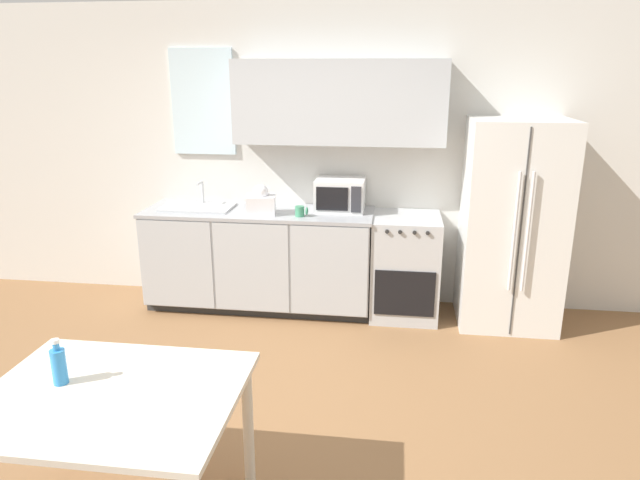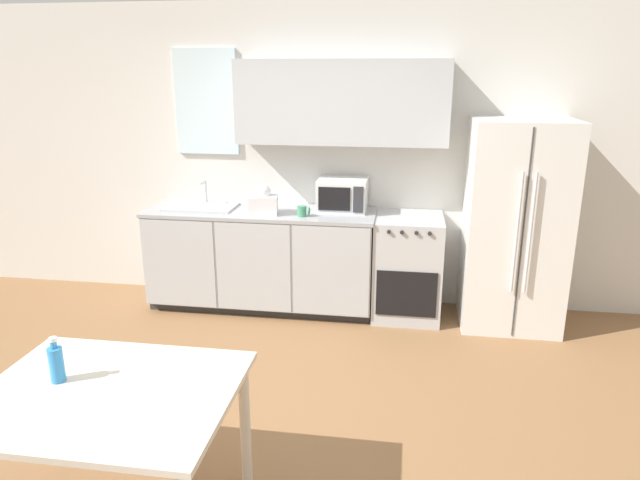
% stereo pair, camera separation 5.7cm
% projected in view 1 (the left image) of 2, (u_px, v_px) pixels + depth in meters
% --- Properties ---
extents(ground_plane, '(12.00, 12.00, 0.00)m').
position_uv_depth(ground_plane, '(251.00, 421.00, 3.60)').
color(ground_plane, olive).
extents(wall_back, '(12.00, 0.38, 2.70)m').
position_uv_depth(wall_back, '(309.00, 148.00, 5.17)').
color(wall_back, silver).
rests_on(wall_back, ground_plane).
extents(kitchen_counter, '(2.05, 0.65, 0.92)m').
position_uv_depth(kitchen_counter, '(260.00, 259.00, 5.20)').
color(kitchen_counter, '#333333').
rests_on(kitchen_counter, ground_plane).
extents(oven_range, '(0.58, 0.64, 0.91)m').
position_uv_depth(oven_range, '(405.00, 266.00, 5.04)').
color(oven_range, '#B7BABC').
rests_on(oven_range, ground_plane).
extents(refrigerator, '(0.80, 0.72, 1.75)m').
position_uv_depth(refrigerator, '(512.00, 225.00, 4.78)').
color(refrigerator, silver).
rests_on(refrigerator, ground_plane).
extents(kitchen_sink, '(0.63, 0.38, 0.22)m').
position_uv_depth(kitchen_sink, '(198.00, 207.00, 5.15)').
color(kitchen_sink, '#B7BABC').
rests_on(kitchen_sink, kitchen_counter).
extents(microwave, '(0.43, 0.36, 0.28)m').
position_uv_depth(microwave, '(340.00, 195.00, 5.04)').
color(microwave, silver).
rests_on(microwave, kitchen_counter).
extents(coffee_mug, '(0.11, 0.08, 0.09)m').
position_uv_depth(coffee_mug, '(301.00, 211.00, 4.85)').
color(coffee_mug, '#3F8C66').
rests_on(coffee_mug, kitchen_counter).
extents(grocery_bag_0, '(0.27, 0.24, 0.26)m').
position_uv_depth(grocery_bag_0, '(261.00, 202.00, 4.91)').
color(grocery_bag_0, white).
rests_on(grocery_bag_0, kitchen_counter).
extents(dining_table, '(1.14, 0.92, 0.75)m').
position_uv_depth(dining_table, '(113.00, 412.00, 2.56)').
color(dining_table, beige).
rests_on(dining_table, ground_plane).
extents(drink_bottle, '(0.07, 0.07, 0.22)m').
position_uv_depth(drink_bottle, '(59.00, 365.00, 2.59)').
color(drink_bottle, '#338CD8').
rests_on(drink_bottle, dining_table).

